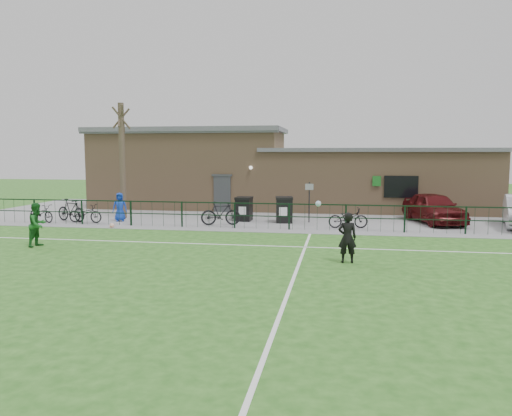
% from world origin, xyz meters
% --- Properties ---
extents(ground, '(90.00, 90.00, 0.00)m').
position_xyz_m(ground, '(0.00, 0.00, 0.00)').
color(ground, '#25591A').
rests_on(ground, ground).
extents(paving_strip, '(34.00, 13.00, 0.02)m').
position_xyz_m(paving_strip, '(0.00, 13.50, 0.01)').
color(paving_strip, gray).
rests_on(paving_strip, ground).
extents(pitch_line_touch, '(28.00, 0.10, 0.01)m').
position_xyz_m(pitch_line_touch, '(0.00, 7.80, 0.00)').
color(pitch_line_touch, white).
rests_on(pitch_line_touch, ground).
extents(pitch_line_mid, '(28.00, 0.10, 0.01)m').
position_xyz_m(pitch_line_mid, '(0.00, 4.00, 0.00)').
color(pitch_line_mid, white).
rests_on(pitch_line_mid, ground).
extents(pitch_line_perp, '(0.10, 16.00, 0.01)m').
position_xyz_m(pitch_line_perp, '(2.00, 0.00, 0.00)').
color(pitch_line_perp, white).
rests_on(pitch_line_perp, ground).
extents(perimeter_fence, '(28.00, 0.10, 1.20)m').
position_xyz_m(perimeter_fence, '(0.00, 8.00, 0.60)').
color(perimeter_fence, black).
rests_on(perimeter_fence, ground).
extents(bare_tree, '(0.30, 0.30, 6.00)m').
position_xyz_m(bare_tree, '(-8.00, 10.50, 3.00)').
color(bare_tree, '#47382B').
rests_on(bare_tree, ground).
extents(wheelie_bin_left, '(0.77, 0.87, 1.12)m').
position_xyz_m(wheelie_bin_left, '(-1.54, 10.48, 0.58)').
color(wheelie_bin_left, black).
rests_on(wheelie_bin_left, paving_strip).
extents(wheelie_bin_right, '(0.91, 1.00, 1.18)m').
position_xyz_m(wheelie_bin_right, '(0.53, 10.24, 0.61)').
color(wheelie_bin_right, black).
rests_on(wheelie_bin_right, paving_strip).
extents(sign_post, '(0.08, 0.08, 2.00)m').
position_xyz_m(sign_post, '(1.74, 10.45, 1.02)').
color(sign_post, black).
rests_on(sign_post, paving_strip).
extents(car_maroon, '(2.90, 4.72, 1.50)m').
position_xyz_m(car_maroon, '(7.77, 11.24, 0.77)').
color(car_maroon, '#4D0D10').
rests_on(car_maroon, paving_strip).
extents(bicycle_a, '(1.79, 1.13, 0.89)m').
position_xyz_m(bicycle_a, '(-11.36, 8.33, 0.46)').
color(bicycle_a, black).
rests_on(bicycle_a, paving_strip).
extents(bicycle_b, '(1.95, 1.14, 1.13)m').
position_xyz_m(bicycle_b, '(-10.03, 8.81, 0.59)').
color(bicycle_b, black).
rests_on(bicycle_b, paving_strip).
extents(bicycle_c, '(1.78, 0.70, 0.92)m').
position_xyz_m(bicycle_c, '(-9.10, 8.50, 0.48)').
color(bicycle_c, black).
rests_on(bicycle_c, paving_strip).
extents(bicycle_d, '(1.95, 1.00, 1.13)m').
position_xyz_m(bicycle_d, '(-2.34, 8.80, 0.59)').
color(bicycle_d, black).
rests_on(bicycle_d, paving_strip).
extents(bicycle_e, '(1.84, 0.86, 0.93)m').
position_xyz_m(bicycle_e, '(3.61, 8.87, 0.49)').
color(bicycle_e, black).
rests_on(bicycle_e, paving_strip).
extents(spectator_child, '(0.81, 0.67, 1.44)m').
position_xyz_m(spectator_child, '(-7.67, 9.31, 0.74)').
color(spectator_child, '#133AB2').
rests_on(spectator_child, paving_strip).
extents(goalkeeper_kick, '(1.49, 3.77, 1.62)m').
position_xyz_m(goalkeeper_kick, '(3.44, 1.71, 0.82)').
color(goalkeeper_kick, black).
rests_on(goalkeeper_kick, ground).
extents(outfield_player, '(0.72, 0.86, 1.62)m').
position_xyz_m(outfield_player, '(-7.76, 2.54, 0.81)').
color(outfield_player, '#1B6121').
rests_on(outfield_player, ground).
extents(ball_ground, '(0.22, 0.22, 0.22)m').
position_xyz_m(ball_ground, '(-7.10, 7.22, 0.11)').
color(ball_ground, white).
rests_on(ball_ground, ground).
extents(clubhouse, '(24.25, 5.40, 4.96)m').
position_xyz_m(clubhouse, '(-0.88, 16.50, 2.22)').
color(clubhouse, '#9F7C59').
rests_on(clubhouse, ground).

